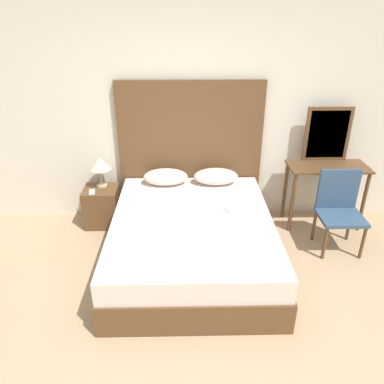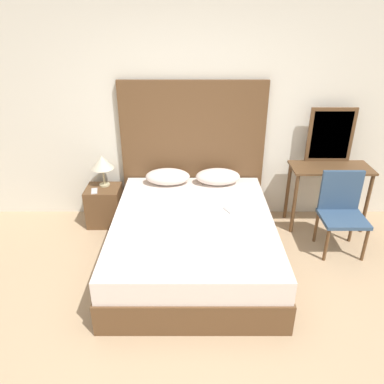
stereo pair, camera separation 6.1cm
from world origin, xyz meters
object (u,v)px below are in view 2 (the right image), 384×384
object	(u,v)px
phone_on_bed	(228,210)
vanity_desk	(328,179)
nightstand	(104,206)
phone_on_nightstand	(93,191)
table_lamp	(101,163)
chair	(341,207)
bed	(192,241)

from	to	relation	value
phone_on_bed	vanity_desk	bearing A→B (deg)	26.22
nightstand	phone_on_nightstand	distance (m)	0.28
table_lamp	chair	bearing A→B (deg)	-12.37
nightstand	chair	distance (m)	2.81
table_lamp	chair	xyz separation A→B (m)	(2.73, -0.60, -0.29)
bed	vanity_desk	distance (m)	1.85
nightstand	phone_on_nightstand	world-z (taller)	phone_on_nightstand
vanity_desk	chair	world-z (taller)	chair
phone_on_nightstand	vanity_desk	distance (m)	2.83
bed	vanity_desk	bearing A→B (deg)	25.44
nightstand	vanity_desk	world-z (taller)	vanity_desk
vanity_desk	chair	xyz separation A→B (m)	(0.00, -0.48, -0.13)
phone_on_bed	table_lamp	world-z (taller)	table_lamp
bed	vanity_desk	world-z (taller)	vanity_desk
bed	phone_on_bed	world-z (taller)	phone_on_bed
bed	phone_on_bed	bearing A→B (deg)	22.84
chair	phone_on_bed	bearing A→B (deg)	-173.86
vanity_desk	chair	distance (m)	0.50
phone_on_nightstand	table_lamp	bearing A→B (deg)	62.24
bed	phone_on_nightstand	size ratio (longest dim) A/B	12.78
nightstand	phone_on_nightstand	size ratio (longest dim) A/B	3.04
nightstand	chair	size ratio (longest dim) A/B	0.55
bed	table_lamp	world-z (taller)	table_lamp
table_lamp	vanity_desk	world-z (taller)	table_lamp
phone_on_bed	nightstand	size ratio (longest dim) A/B	0.34
phone_on_nightstand	vanity_desk	size ratio (longest dim) A/B	0.17
table_lamp	bed	bearing A→B (deg)	-39.28
chair	vanity_desk	bearing A→B (deg)	90.05
phone_on_bed	phone_on_nightstand	size ratio (longest dim) A/B	1.03
bed	phone_on_nightstand	bearing A→B (deg)	148.52
nightstand	chair	xyz separation A→B (m)	(2.74, -0.52, 0.26)
vanity_desk	chair	size ratio (longest dim) A/B	1.05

